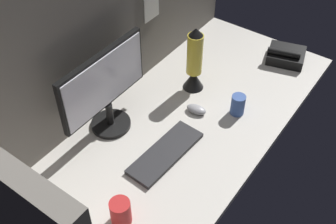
% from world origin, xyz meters
% --- Properties ---
extents(ground_plane, '(1.80, 0.80, 0.03)m').
position_xyz_m(ground_plane, '(0.00, 0.00, -0.01)').
color(ground_plane, beige).
extents(cubicle_wall_back, '(1.80, 0.06, 0.75)m').
position_xyz_m(cubicle_wall_back, '(0.00, 0.37, 0.38)').
color(cubicle_wall_back, slate).
rests_on(cubicle_wall_back, ground_plane).
extents(monitor, '(0.48, 0.18, 0.39)m').
position_xyz_m(monitor, '(-0.17, 0.25, 0.22)').
color(monitor, black).
rests_on(monitor, ground_plane).
extents(keyboard, '(0.38, 0.15, 0.02)m').
position_xyz_m(keyboard, '(-0.17, -0.06, 0.01)').
color(keyboard, '#262628').
rests_on(keyboard, ground_plane).
extents(mouse, '(0.07, 0.10, 0.03)m').
position_xyz_m(mouse, '(0.13, -0.02, 0.02)').
color(mouse, '#99999E').
rests_on(mouse, ground_plane).
extents(mug_ceramic_blue, '(0.10, 0.07, 0.10)m').
position_xyz_m(mug_ceramic_blue, '(0.24, -0.18, 0.05)').
color(mug_ceramic_blue, '#38569E').
rests_on(mug_ceramic_blue, ground_plane).
extents(mug_red_plastic, '(0.08, 0.08, 0.11)m').
position_xyz_m(mug_red_plastic, '(-0.52, -0.11, 0.05)').
color(mug_red_plastic, red).
rests_on(mug_red_plastic, ground_plane).
extents(lava_lamp, '(0.10, 0.10, 0.34)m').
position_xyz_m(lava_lamp, '(0.27, 0.09, 0.14)').
color(lava_lamp, black).
rests_on(lava_lamp, ground_plane).
extents(desk_phone, '(0.22, 0.23, 0.09)m').
position_xyz_m(desk_phone, '(0.75, -0.19, 0.03)').
color(desk_phone, black).
rests_on(desk_phone, ground_plane).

